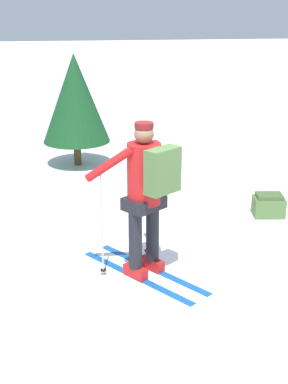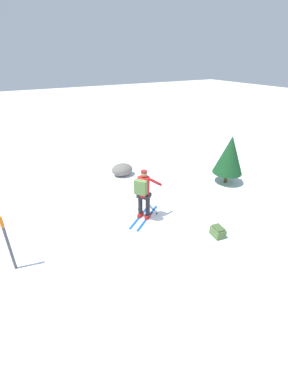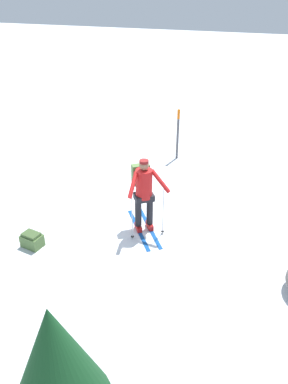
# 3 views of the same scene
# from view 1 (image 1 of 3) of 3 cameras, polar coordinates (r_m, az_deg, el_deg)

# --- Properties ---
(ground_plane) EXTENTS (80.00, 80.00, 0.00)m
(ground_plane) POSITION_cam_1_polar(r_m,az_deg,el_deg) (5.85, 4.63, -10.61)
(ground_plane) COLOR white
(skier) EXTENTS (1.58, 1.31, 1.76)m
(skier) POSITION_cam_1_polar(r_m,az_deg,el_deg) (5.77, 0.22, 0.41)
(skier) COLOR #144C9E
(skier) RESTS_ON ground_plane
(dropped_backpack) EXTENTS (0.38, 0.48, 0.34)m
(dropped_backpack) POSITION_cam_1_polar(r_m,az_deg,el_deg) (7.95, 13.14, -1.39)
(dropped_backpack) COLOR #4C6B38
(dropped_backpack) RESTS_ON ground_plane
(pine_tree) EXTENTS (1.25, 1.25, 2.09)m
(pine_tree) POSITION_cam_1_polar(r_m,az_deg,el_deg) (10.05, -7.35, 9.88)
(pine_tree) COLOR #4C331E
(pine_tree) RESTS_ON ground_plane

